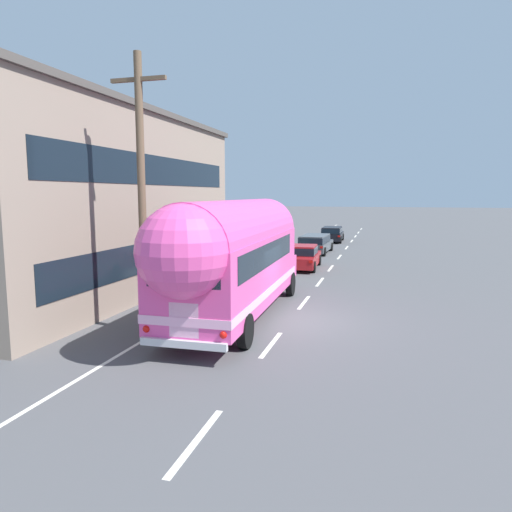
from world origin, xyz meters
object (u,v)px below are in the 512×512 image
painted_bus (233,255)px  car_second (315,243)px  car_lead (301,256)px  utility_pole (142,191)px  car_third (332,233)px

painted_bus → car_second: size_ratio=2.44×
car_lead → car_second: same height
utility_pole → car_third: bearing=85.3°
painted_bus → car_second: 19.35m
car_lead → utility_pole: bearing=-100.2°
car_third → car_lead: bearing=-90.0°
painted_bus → car_lead: size_ratio=2.68×
utility_pole → car_lead: utility_pole is taller
utility_pole → car_third: (2.48, 29.91, -3.64)m
utility_pole → car_lead: 14.59m
painted_bus → car_third: (0.17, 28.07, -1.52)m
painted_bus → car_third: size_ratio=2.57×
utility_pole → painted_bus: size_ratio=0.72×
utility_pole → car_second: utility_pole is taller
painted_bus → car_third: painted_bus is taller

